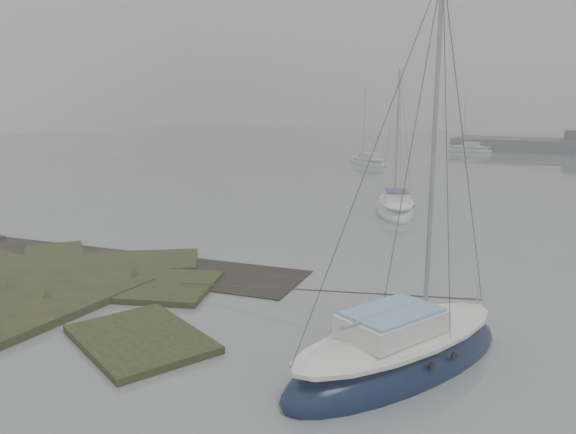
{
  "coord_description": "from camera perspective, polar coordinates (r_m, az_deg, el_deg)",
  "views": [
    {
      "loc": [
        9.2,
        -9.91,
        5.53
      ],
      "look_at": [
        0.88,
        6.39,
        1.8
      ],
      "focal_mm": 35.0,
      "sensor_mm": 36.0,
      "label": 1
    }
  ],
  "objects": [
    {
      "name": "sailboat_far_c",
      "position": [
        67.85,
        17.89,
        6.5
      ],
      "size": [
        5.22,
        1.87,
        7.29
      ],
      "rotation": [
        0.0,
        0.0,
        1.54
      ],
      "color": "#AAAFB4",
      "rests_on": "ground"
    },
    {
      "name": "ground",
      "position": [
        41.33,
        13.95,
        3.5
      ],
      "size": [
        160.0,
        160.0,
        0.0
      ],
      "primitive_type": "plane",
      "color": "slate",
      "rests_on": "ground"
    },
    {
      "name": "sailboat_white",
      "position": [
        29.04,
        10.89,
        0.82
      ],
      "size": [
        3.64,
        5.76,
        7.73
      ],
      "rotation": [
        0.0,
        0.0,
        0.36
      ],
      "color": "silver",
      "rests_on": "ground"
    },
    {
      "name": "sailboat_main",
      "position": [
        12.45,
        11.19,
        -13.71
      ],
      "size": [
        4.49,
        6.46,
        8.73
      ],
      "rotation": [
        0.0,
        0.0,
        -0.44
      ],
      "color": "black",
      "rests_on": "ground"
    },
    {
      "name": "sailboat_far_a",
      "position": [
        51.32,
        8.1,
        5.48
      ],
      "size": [
        5.08,
        4.33,
        7.16
      ],
      "rotation": [
        0.0,
        0.0,
        0.94
      ],
      "color": "#B7BEC2",
      "rests_on": "ground"
    }
  ]
}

